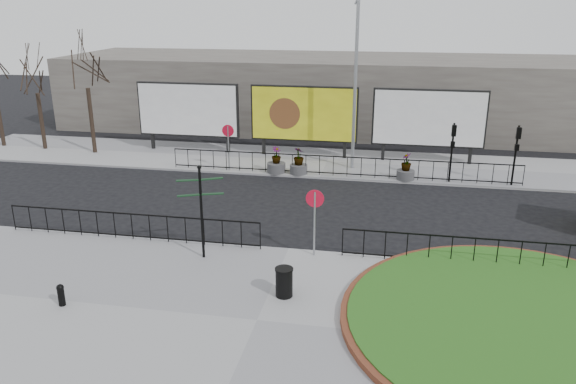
% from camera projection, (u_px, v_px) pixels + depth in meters
% --- Properties ---
extents(ground, '(90.00, 90.00, 0.00)m').
position_uv_depth(ground, '(289.00, 251.00, 20.74)').
color(ground, black).
rests_on(ground, ground).
extents(pavement_near, '(30.00, 10.00, 0.12)m').
position_uv_depth(pavement_near, '(257.00, 322.00, 16.07)').
color(pavement_near, gray).
rests_on(pavement_near, ground).
extents(pavement_far, '(44.00, 6.00, 0.12)m').
position_uv_depth(pavement_far, '(327.00, 162.00, 31.88)').
color(pavement_far, gray).
rests_on(pavement_far, ground).
extents(brick_edge, '(10.40, 10.40, 0.18)m').
position_uv_depth(brick_edge, '(527.00, 325.00, 15.65)').
color(brick_edge, brown).
rests_on(brick_edge, pavement_near).
extents(grass_lawn, '(10.00, 10.00, 0.22)m').
position_uv_depth(grass_lawn, '(527.00, 324.00, 15.65)').
color(grass_lawn, '#1F4512').
rests_on(grass_lawn, pavement_near).
extents(railing_near_left, '(10.00, 0.10, 1.10)m').
position_uv_depth(railing_near_left, '(132.00, 226.00, 21.28)').
color(railing_near_left, black).
rests_on(railing_near_left, pavement_near).
extents(railing_near_right, '(9.00, 0.10, 1.10)m').
position_uv_depth(railing_near_right, '(474.00, 252.00, 19.12)').
color(railing_near_right, black).
rests_on(railing_near_right, pavement_near).
extents(railing_far, '(18.00, 0.10, 1.10)m').
position_uv_depth(railing_far, '(340.00, 166.00, 29.00)').
color(railing_far, black).
rests_on(railing_far, pavement_far).
extents(speed_sign_far, '(0.64, 0.07, 2.47)m').
position_uv_depth(speed_sign_far, '(228.00, 137.00, 29.73)').
color(speed_sign_far, gray).
rests_on(speed_sign_far, pavement_far).
extents(speed_sign_near, '(0.64, 0.07, 2.47)m').
position_uv_depth(speed_sign_near, '(315.00, 208.00, 19.58)').
color(speed_sign_near, gray).
rests_on(speed_sign_near, pavement_near).
extents(billboard_left, '(6.20, 0.31, 4.10)m').
position_uv_depth(billboard_left, '(188.00, 110.00, 33.43)').
color(billboard_left, black).
rests_on(billboard_left, pavement_far).
extents(billboard_mid, '(6.20, 0.31, 4.10)m').
position_uv_depth(billboard_mid, '(304.00, 114.00, 32.22)').
color(billboard_mid, black).
rests_on(billboard_mid, pavement_far).
extents(billboard_right, '(6.20, 0.31, 4.10)m').
position_uv_depth(billboard_right, '(429.00, 119.00, 31.02)').
color(billboard_right, black).
rests_on(billboard_right, pavement_far).
extents(lamp_post, '(0.74, 0.18, 9.23)m').
position_uv_depth(lamp_post, '(355.00, 81.00, 29.15)').
color(lamp_post, gray).
rests_on(lamp_post, pavement_far).
extents(signal_pole_a, '(0.22, 0.26, 3.00)m').
position_uv_depth(signal_pole_a, '(453.00, 144.00, 27.63)').
color(signal_pole_a, black).
rests_on(signal_pole_a, pavement_far).
extents(signal_pole_b, '(0.22, 0.26, 3.00)m').
position_uv_depth(signal_pole_b, '(517.00, 146.00, 27.11)').
color(signal_pole_b, black).
rests_on(signal_pole_b, pavement_far).
extents(tree_left, '(2.00, 2.00, 7.00)m').
position_uv_depth(tree_left, '(89.00, 94.00, 32.68)').
color(tree_left, '#2D2119').
rests_on(tree_left, pavement_far).
extents(tree_mid, '(2.00, 2.00, 6.20)m').
position_uv_depth(tree_mid, '(38.00, 98.00, 33.70)').
color(tree_mid, '#2D2119').
rests_on(tree_mid, pavement_far).
extents(building_backdrop, '(40.00, 10.00, 5.00)m').
position_uv_depth(building_backdrop, '(344.00, 93.00, 40.40)').
color(building_backdrop, slate).
rests_on(building_backdrop, ground).
extents(fingerpost_sign, '(1.55, 0.82, 3.41)m').
position_uv_depth(fingerpost_sign, '(201.00, 203.00, 19.34)').
color(fingerpost_sign, black).
rests_on(fingerpost_sign, pavement_near).
extents(bollard, '(0.23, 0.23, 0.70)m').
position_uv_depth(bollard, '(61.00, 294.00, 16.71)').
color(bollard, black).
rests_on(bollard, pavement_near).
extents(litter_bin, '(0.57, 0.57, 0.94)m').
position_uv_depth(litter_bin, '(284.00, 282.00, 17.22)').
color(litter_bin, black).
rests_on(litter_bin, pavement_near).
extents(planter_a, '(0.98, 0.98, 1.39)m').
position_uv_depth(planter_a, '(276.00, 164.00, 29.71)').
color(planter_a, '#4C4C4F').
rests_on(planter_a, pavement_far).
extents(planter_b, '(0.92, 0.92, 1.42)m').
position_uv_depth(planter_b, '(299.00, 164.00, 29.48)').
color(planter_b, '#4C4C4F').
rests_on(planter_b, pavement_far).
extents(planter_c, '(0.91, 0.91, 1.38)m').
position_uv_depth(planter_c, '(406.00, 170.00, 28.54)').
color(planter_c, '#4C4C4F').
rests_on(planter_c, pavement_far).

